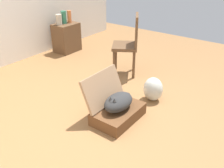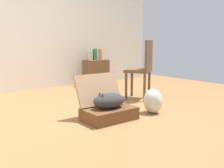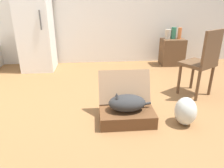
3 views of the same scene
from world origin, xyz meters
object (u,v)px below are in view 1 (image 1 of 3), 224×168
at_px(vase_round, 64,17).
at_px(chair, 129,43).
at_px(plastic_bag_white, 153,89).
at_px(vase_tall, 59,19).
at_px(cat, 118,102).
at_px(side_table, 67,38).
at_px(suitcase_base, 118,114).
at_px(vase_short, 69,17).

bearing_deg(vase_round, chair, -95.82).
distance_m(plastic_bag_white, vase_tall, 2.57).
bearing_deg(vase_round, cat, -120.60).
distance_m(cat, side_table, 2.68).
xyz_separation_m(suitcase_base, vase_short, (1.50, 2.30, 0.62)).
relative_size(side_table, vase_short, 2.42).
xyz_separation_m(vase_tall, vase_short, (0.24, -0.04, 0.02)).
xyz_separation_m(plastic_bag_white, vase_tall, (0.58, 2.45, 0.51)).
relative_size(vase_short, chair, 0.24).
xyz_separation_m(cat, side_table, (1.38, 2.30, 0.04)).
xyz_separation_m(side_table, vase_tall, (-0.12, 0.04, 0.39)).
bearing_deg(vase_tall, vase_short, -10.35).
xyz_separation_m(plastic_bag_white, vase_short, (0.82, 2.41, 0.53)).
bearing_deg(vase_tall, vase_round, -4.41).
distance_m(cat, chair, 1.40).
bearing_deg(plastic_bag_white, chair, 55.13).
xyz_separation_m(cat, chair, (1.21, 0.64, 0.30)).
bearing_deg(side_table, suitcase_base, -120.88).
relative_size(suitcase_base, vase_tall, 3.23).
bearing_deg(cat, vase_tall, 61.77).
bearing_deg(plastic_bag_white, vase_short, 71.17).
distance_m(suitcase_base, vase_short, 2.81).
height_order(cat, vase_round, vase_round).
bearing_deg(vase_round, plastic_bag_white, -105.96).
distance_m(plastic_bag_white, vase_round, 2.60).
distance_m(suitcase_base, vase_tall, 2.72).
relative_size(cat, vase_tall, 2.58).
distance_m(side_table, vase_round, 0.42).
xyz_separation_m(suitcase_base, side_table, (1.37, 2.30, 0.21)).
distance_m(vase_short, vase_round, 0.13).
relative_size(plastic_bag_white, vase_tall, 1.69).
relative_size(vase_short, vase_round, 0.97).
relative_size(suitcase_base, cat, 1.25).
distance_m(suitcase_base, chair, 1.44).
bearing_deg(side_table, vase_tall, 160.97).
bearing_deg(chair, plastic_bag_white, 23.68).
distance_m(side_table, chair, 1.68).
height_order(vase_round, chair, chair).
relative_size(vase_round, chair, 0.25).
distance_m(side_table, vase_short, 0.43).
distance_m(cat, vase_short, 2.78).
bearing_deg(vase_round, vase_short, -16.06).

